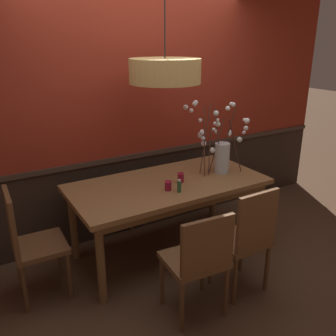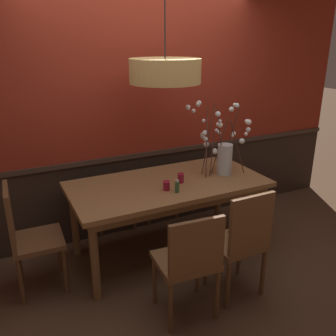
{
  "view_description": "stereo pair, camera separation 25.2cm",
  "coord_description": "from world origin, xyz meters",
  "px_view_note": "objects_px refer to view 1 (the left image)",
  "views": [
    {
      "loc": [
        -1.64,
        -2.77,
        2.08
      ],
      "look_at": [
        0.0,
        0.0,
        0.92
      ],
      "focal_mm": 38.69,
      "sensor_mm": 36.0,
      "label": 1
    },
    {
      "loc": [
        -1.42,
        -2.89,
        2.08
      ],
      "look_at": [
        0.0,
        0.0,
        0.92
      ],
      "focal_mm": 38.69,
      "sensor_mm": 36.0,
      "label": 2
    }
  ],
  "objects_px": {
    "dining_table": "(168,190)",
    "candle_holder_nearer_edge": "(168,186)",
    "chair_head_west_end": "(29,240)",
    "vase_with_blossoms": "(220,151)",
    "chair_far_side_right": "(149,175)",
    "chair_far_side_left": "(105,186)",
    "chair_near_side_right": "(247,236)",
    "candle_holder_nearer_center": "(181,178)",
    "pendant_lamp": "(165,71)",
    "chair_near_side_left": "(199,258)",
    "condiment_bottle": "(179,186)"
  },
  "relations": [
    {
      "from": "dining_table",
      "to": "chair_head_west_end",
      "type": "bearing_deg",
      "value": -179.99
    },
    {
      "from": "chair_far_side_left",
      "to": "candle_holder_nearer_center",
      "type": "xyz_separation_m",
      "value": [
        0.42,
        -0.92,
        0.32
      ]
    },
    {
      "from": "chair_near_side_right",
      "to": "dining_table",
      "type": "bearing_deg",
      "value": 105.87
    },
    {
      "from": "chair_head_west_end",
      "to": "chair_near_side_left",
      "type": "distance_m",
      "value": 1.38
    },
    {
      "from": "chair_near_side_right",
      "to": "chair_far_side_left",
      "type": "bearing_deg",
      "value": 108.12
    },
    {
      "from": "chair_head_west_end",
      "to": "vase_with_blossoms",
      "type": "bearing_deg",
      "value": -0.85
    },
    {
      "from": "chair_near_side_right",
      "to": "vase_with_blossoms",
      "type": "xyz_separation_m",
      "value": [
        0.35,
        0.83,
        0.46
      ]
    },
    {
      "from": "condiment_bottle",
      "to": "chair_head_west_end",
      "type": "bearing_deg",
      "value": 168.7
    },
    {
      "from": "vase_with_blossoms",
      "to": "candle_holder_nearer_edge",
      "type": "xyz_separation_m",
      "value": [
        -0.7,
        -0.14,
        -0.18
      ]
    },
    {
      "from": "chair_head_west_end",
      "to": "condiment_bottle",
      "type": "bearing_deg",
      "value": -11.3
    },
    {
      "from": "candle_holder_nearer_edge",
      "to": "chair_far_side_left",
      "type": "bearing_deg",
      "value": 102.03
    },
    {
      "from": "chair_far_side_left",
      "to": "candle_holder_nearer_edge",
      "type": "height_order",
      "value": "chair_far_side_left"
    },
    {
      "from": "chair_far_side_left",
      "to": "condiment_bottle",
      "type": "distance_m",
      "value": 1.2
    },
    {
      "from": "chair_far_side_left",
      "to": "condiment_bottle",
      "type": "xyz_separation_m",
      "value": [
        0.28,
        -1.11,
        0.33
      ]
    },
    {
      "from": "dining_table",
      "to": "candle_holder_nearer_edge",
      "type": "relative_size",
      "value": 21.62
    },
    {
      "from": "chair_far_side_left",
      "to": "chair_far_side_right",
      "type": "distance_m",
      "value": 0.55
    },
    {
      "from": "chair_far_side_left",
      "to": "vase_with_blossoms",
      "type": "distance_m",
      "value": 1.37
    },
    {
      "from": "candle_holder_nearer_edge",
      "to": "candle_holder_nearer_center",
      "type": "bearing_deg",
      "value": 27.82
    },
    {
      "from": "chair_far_side_left",
      "to": "chair_near_side_right",
      "type": "xyz_separation_m",
      "value": [
        0.56,
        -1.72,
        0.05
      ]
    },
    {
      "from": "chair_far_side_right",
      "to": "vase_with_blossoms",
      "type": "bearing_deg",
      "value": -67.64
    },
    {
      "from": "chair_head_west_end",
      "to": "vase_with_blossoms",
      "type": "xyz_separation_m",
      "value": [
        1.91,
        -0.03,
        0.46
      ]
    },
    {
      "from": "chair_far_side_left",
      "to": "chair_head_west_end",
      "type": "distance_m",
      "value": 1.31
    },
    {
      "from": "chair_far_side_left",
      "to": "candle_holder_nearer_edge",
      "type": "bearing_deg",
      "value": -77.97
    },
    {
      "from": "chair_far_side_right",
      "to": "candle_holder_nearer_center",
      "type": "relative_size",
      "value": 9.94
    },
    {
      "from": "chair_head_west_end",
      "to": "vase_with_blossoms",
      "type": "distance_m",
      "value": 1.96
    },
    {
      "from": "chair_near_side_right",
      "to": "chair_near_side_left",
      "type": "distance_m",
      "value": 0.51
    },
    {
      "from": "chair_head_west_end",
      "to": "pendant_lamp",
      "type": "relative_size",
      "value": 0.95
    },
    {
      "from": "chair_head_west_end",
      "to": "vase_with_blossoms",
      "type": "relative_size",
      "value": 1.36
    },
    {
      "from": "chair_far_side_right",
      "to": "candle_holder_nearer_edge",
      "type": "relative_size",
      "value": 10.37
    },
    {
      "from": "chair_head_west_end",
      "to": "chair_near_side_right",
      "type": "xyz_separation_m",
      "value": [
        1.55,
        -0.86,
        0.0
      ]
    },
    {
      "from": "chair_near_side_left",
      "to": "pendant_lamp",
      "type": "height_order",
      "value": "pendant_lamp"
    },
    {
      "from": "chair_head_west_end",
      "to": "candle_holder_nearer_center",
      "type": "relative_size",
      "value": 10.75
    },
    {
      "from": "candle_holder_nearer_edge",
      "to": "condiment_bottle",
      "type": "height_order",
      "value": "condiment_bottle"
    },
    {
      "from": "pendant_lamp",
      "to": "vase_with_blossoms",
      "type": "bearing_deg",
      "value": -4.99
    },
    {
      "from": "dining_table",
      "to": "chair_far_side_right",
      "type": "relative_size",
      "value": 2.09
    },
    {
      "from": "chair_near_side_right",
      "to": "condiment_bottle",
      "type": "distance_m",
      "value": 0.72
    },
    {
      "from": "chair_far_side_left",
      "to": "pendant_lamp",
      "type": "relative_size",
      "value": 0.85
    },
    {
      "from": "vase_with_blossoms",
      "to": "candle_holder_nearer_center",
      "type": "xyz_separation_m",
      "value": [
        -0.49,
        -0.03,
        -0.18
      ]
    },
    {
      "from": "dining_table",
      "to": "condiment_bottle",
      "type": "bearing_deg",
      "value": -97.75
    },
    {
      "from": "chair_far_side_left",
      "to": "chair_far_side_right",
      "type": "relative_size",
      "value": 0.97
    },
    {
      "from": "chair_head_west_end",
      "to": "pendant_lamp",
      "type": "bearing_deg",
      "value": 1.12
    },
    {
      "from": "chair_head_west_end",
      "to": "candle_holder_nearer_edge",
      "type": "distance_m",
      "value": 1.26
    },
    {
      "from": "candle_holder_nearer_edge",
      "to": "chair_far_side_right",
      "type": "bearing_deg",
      "value": 71.82
    },
    {
      "from": "chair_far_side_right",
      "to": "chair_head_west_end",
      "type": "bearing_deg",
      "value": -151.19
    },
    {
      "from": "chair_near_side_left",
      "to": "vase_with_blossoms",
      "type": "relative_size",
      "value": 1.26
    },
    {
      "from": "chair_far_side_right",
      "to": "candle_holder_nearer_edge",
      "type": "bearing_deg",
      "value": -108.18
    },
    {
      "from": "chair_head_west_end",
      "to": "condiment_bottle",
      "type": "height_order",
      "value": "chair_head_west_end"
    },
    {
      "from": "chair_far_side_right",
      "to": "condiment_bottle",
      "type": "xyz_separation_m",
      "value": [
        -0.27,
        -1.11,
        0.31
      ]
    },
    {
      "from": "chair_far_side_left",
      "to": "chair_far_side_right",
      "type": "height_order",
      "value": "chair_far_side_right"
    },
    {
      "from": "chair_near_side_right",
      "to": "vase_with_blossoms",
      "type": "bearing_deg",
      "value": 66.94
    }
  ]
}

